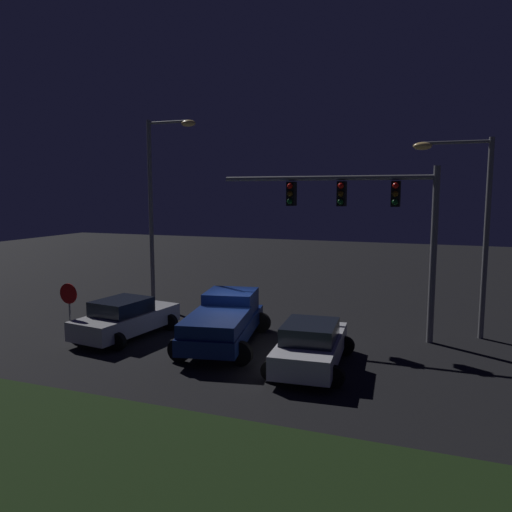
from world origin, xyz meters
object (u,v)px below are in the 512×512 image
(street_lamp_left, at_px, (159,193))
(street_lamp_right, at_px, (470,212))
(car_sedan_far, at_px, (311,345))
(stop_sign, at_px, (69,301))
(pickup_truck, at_px, (225,318))
(traffic_signal_gantry, at_px, (367,210))
(car_sedan, at_px, (126,318))

(street_lamp_left, distance_m, street_lamp_right, 13.63)
(car_sedan_far, xyz_separation_m, stop_sign, (-9.06, -0.48, 0.82))
(street_lamp_right, height_order, stop_sign, street_lamp_right)
(pickup_truck, distance_m, traffic_signal_gantry, 6.68)
(pickup_truck, bearing_deg, car_sedan_far, -120.31)
(traffic_signal_gantry, bearing_deg, stop_sign, -155.42)
(car_sedan, relative_size, street_lamp_right, 0.61)
(stop_sign, bearing_deg, traffic_signal_gantry, 24.58)
(car_sedan_far, relative_size, street_lamp_right, 0.60)
(pickup_truck, relative_size, street_lamp_right, 0.75)
(stop_sign, bearing_deg, pickup_truck, 17.85)
(pickup_truck, relative_size, street_lamp_left, 0.64)
(street_lamp_left, xyz_separation_m, street_lamp_right, (13.61, -0.32, -0.72))
(car_sedan, height_order, car_sedan_far, same)
(pickup_truck, height_order, street_lamp_right, street_lamp_right)
(street_lamp_left, bearing_deg, traffic_signal_gantry, -9.03)
(car_sedan_far, height_order, stop_sign, stop_sign)
(pickup_truck, xyz_separation_m, street_lamp_right, (8.26, 4.11, 3.83))
(stop_sign, bearing_deg, car_sedan_far, 3.02)
(stop_sign, bearing_deg, street_lamp_right, 23.15)
(pickup_truck, relative_size, stop_sign, 2.54)
(traffic_signal_gantry, bearing_deg, car_sedan, -159.01)
(car_sedan, xyz_separation_m, street_lamp_left, (-1.35, 4.88, 4.81))
(pickup_truck, height_order, car_sedan_far, pickup_truck)
(traffic_signal_gantry, distance_m, street_lamp_right, 3.87)
(car_sedan, bearing_deg, traffic_signal_gantry, -61.44)
(pickup_truck, distance_m, car_sedan, 4.02)
(pickup_truck, xyz_separation_m, car_sedan, (-3.99, -0.45, -0.26))
(pickup_truck, xyz_separation_m, car_sedan_far, (3.56, -1.29, -0.26))
(traffic_signal_gantry, bearing_deg, car_sedan_far, -104.24)
(car_sedan_far, bearing_deg, street_lamp_left, 52.97)
(car_sedan, bearing_deg, pickup_truck, -76.06)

